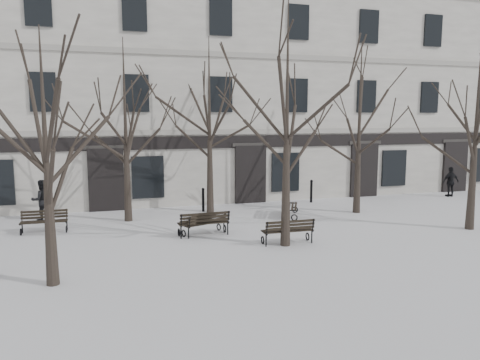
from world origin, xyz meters
name	(u,v)px	position (x,y,z in m)	size (l,w,h in m)	color
ground	(224,251)	(0.00, 0.00, 0.00)	(100.00, 100.00, 0.00)	silver
building	(165,96)	(0.00, 12.96, 5.52)	(40.40, 10.20, 11.40)	silver
tree_1	(44,127)	(-5.06, -1.64, 4.10)	(4.59, 4.59, 6.56)	black
tree_2	(287,94)	(2.16, 0.06, 5.08)	(5.69, 5.69, 8.13)	black
tree_3	(477,108)	(9.92, 0.14, 4.66)	(5.22, 5.22, 7.46)	black
tree_4	(125,108)	(-2.69, 5.49, 4.69)	(5.25, 5.25, 7.50)	black
tree_5	(209,104)	(1.02, 6.26, 4.90)	(5.48, 5.48, 7.83)	black
tree_6	(360,107)	(7.38, 4.23, 4.75)	(5.32, 5.32, 7.61)	black
bench_1	(204,222)	(-0.21, 2.11, 0.51)	(1.88, 0.75, 0.93)	black
bench_2	(288,230)	(2.32, 0.20, 0.48)	(1.78, 0.67, 0.89)	black
bench_3	(44,221)	(-5.85, 4.35, 0.46)	(1.68, 0.63, 0.84)	black
bench_4	(205,223)	(-0.13, 2.27, 0.45)	(1.74, 1.15, 0.84)	black
bench_5	(289,205)	(4.10, 4.32, 0.49)	(1.31, 1.86, 0.90)	black
bollard_a	(203,199)	(0.73, 6.47, 0.59)	(0.14, 0.14, 1.10)	black
bollard_b	(311,190)	(6.50, 7.13, 0.62)	(0.15, 0.15, 1.16)	black
pedestrian_b	(43,220)	(-6.17, 6.70, 0.00)	(0.83, 0.65, 1.71)	black
pedestrian_c	(450,196)	(14.53, 6.51, 0.00)	(0.95, 0.40, 1.62)	black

